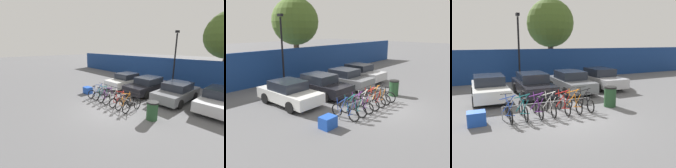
{
  "view_description": "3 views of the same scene",
  "coord_description": "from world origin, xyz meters",
  "views": [
    {
      "loc": [
        6.64,
        -6.09,
        3.91
      ],
      "look_at": [
        -1.24,
        0.9,
        1.25
      ],
      "focal_mm": 24.0,
      "sensor_mm": 36.0,
      "label": 1
    },
    {
      "loc": [
        -10.34,
        -5.72,
        4.3
      ],
      "look_at": [
        -0.72,
        2.61,
        1.06
      ],
      "focal_mm": 35.0,
      "sensor_mm": 36.0,
      "label": 2
    },
    {
      "loc": [
        -3.94,
        -8.43,
        3.25
      ],
      "look_at": [
        0.17,
        1.11,
        1.23
      ],
      "focal_mm": 35.0,
      "sensor_mm": 36.0,
      "label": 3
    }
  ],
  "objects": [
    {
      "name": "ground_plane",
      "position": [
        0.0,
        0.0,
        0.0
      ],
      "size": [
        120.0,
        120.0,
        0.0
      ],
      "primitive_type": "plane",
      "color": "#59595B"
    },
    {
      "name": "hoarding_wall",
      "position": [
        0.0,
        9.5,
        1.33
      ],
      "size": [
        36.0,
        0.16,
        2.66
      ],
      "primitive_type": "cube",
      "color": "navy",
      "rests_on": "ground"
    },
    {
      "name": "bike_rack",
      "position": [
        -0.79,
        0.68,
        0.49
      ],
      "size": [
        4.18,
        0.04,
        0.57
      ],
      "color": "gray",
      "rests_on": "ground"
    },
    {
      "name": "bicycle_blue",
      "position": [
        -2.61,
        0.53,
        0.38
      ],
      "size": [
        0.68,
        1.71,
        1.05
      ],
      "rotation": [
        0.0,
        0.0,
        -0.03
      ],
      "color": "black",
      "rests_on": "ground"
    },
    {
      "name": "bicycle_teal",
      "position": [
        -2.0,
        0.53,
        0.38
      ],
      "size": [
        0.68,
        1.71,
        1.05
      ],
      "rotation": [
        0.0,
        0.0,
        0.03
      ],
      "color": "black",
      "rests_on": "ground"
    },
    {
      "name": "bicycle_purple",
      "position": [
        -1.36,
        0.53,
        0.38
      ],
      "size": [
        0.68,
        1.71,
        1.05
      ],
      "rotation": [
        0.0,
        0.0,
        -0.05
      ],
      "color": "black",
      "rests_on": "ground"
    },
    {
      "name": "bicycle_white",
      "position": [
        -0.79,
        0.53,
        0.38
      ],
      "size": [
        0.68,
        1.71,
        1.05
      ],
      "rotation": [
        0.0,
        0.0,
        0.01
      ],
      "color": "black",
      "rests_on": "ground"
    },
    {
      "name": "bicycle_red",
      "position": [
        -0.14,
        0.53,
        0.38
      ],
      "size": [
        0.68,
        1.71,
        1.05
      ],
      "rotation": [
        0.0,
        0.0,
        0.02
      ],
      "color": "black",
      "rests_on": "ground"
    },
    {
      "name": "bicycle_orange",
      "position": [
        0.43,
        0.53,
        0.38
      ],
      "size": [
        0.68,
        1.71,
        1.05
      ],
      "rotation": [
        0.0,
        0.0,
        -0.07
      ],
      "color": "black",
      "rests_on": "ground"
    },
    {
      "name": "bicycle_black",
      "position": [
        1.03,
        0.53,
        0.38
      ],
      "size": [
        0.68,
        1.71,
        1.05
      ],
      "rotation": [
        0.0,
        0.0,
        0.06
      ],
      "color": "black",
      "rests_on": "ground"
    },
    {
      "name": "car_white",
      "position": [
        -3.05,
        4.34,
        0.69
      ],
      "size": [
        1.91,
        4.06,
        1.4
      ],
      "color": "silver",
      "rests_on": "ground"
    },
    {
      "name": "car_black",
      "position": [
        -0.54,
        4.31,
        0.69
      ],
      "size": [
        1.91,
        4.34,
        1.4
      ],
      "color": "black",
      "rests_on": "ground"
    },
    {
      "name": "car_grey",
      "position": [
        1.99,
        4.26,
        0.69
      ],
      "size": [
        1.91,
        4.06,
        1.4
      ],
      "color": "slate",
      "rests_on": "ground"
    },
    {
      "name": "car_silver",
      "position": [
        4.56,
        4.76,
        0.69
      ],
      "size": [
        1.91,
        4.24,
        1.4
      ],
      "color": "#B7B7BC",
      "rests_on": "ground"
    },
    {
      "name": "lamp_post",
      "position": [
        -0.43,
        8.5,
        3.03
      ],
      "size": [
        0.24,
        0.44,
        5.36
      ],
      "color": "black",
      "rests_on": "ground"
    },
    {
      "name": "trash_bin",
      "position": [
        2.46,
        0.53,
        0.52
      ],
      "size": [
        0.63,
        0.63,
        1.03
      ],
      "color": "#234728",
      "rests_on": "ground"
    },
    {
      "name": "cargo_crate",
      "position": [
        -3.88,
        0.47,
        0.28
      ],
      "size": [
        0.7,
        0.56,
        0.55
      ],
      "primitive_type": "cube",
      "color": "blue",
      "rests_on": "ground"
    }
  ]
}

